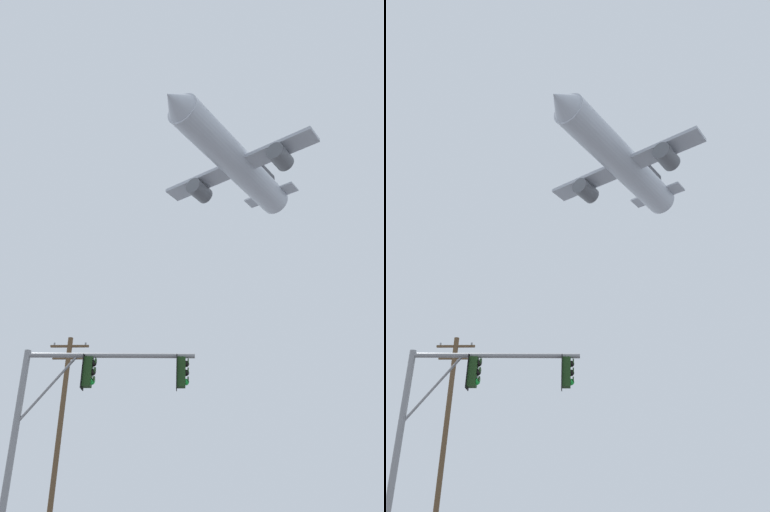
% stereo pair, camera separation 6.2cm
% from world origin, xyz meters
% --- Properties ---
extents(signal_pole_near, '(5.32, 0.55, 6.26)m').
position_xyz_m(signal_pole_near, '(-4.24, 8.42, 4.67)').
color(signal_pole_near, gray).
rests_on(signal_pole_near, ground).
extents(utility_pole, '(2.20, 0.28, 10.74)m').
position_xyz_m(utility_pole, '(-8.11, 20.61, 5.68)').
color(utility_pole, brown).
rests_on(utility_pole, ground).
extents(airplane, '(17.28, 21.97, 6.74)m').
position_xyz_m(airplane, '(3.49, 37.60, 37.20)').
color(airplane, '#B7BCC6').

